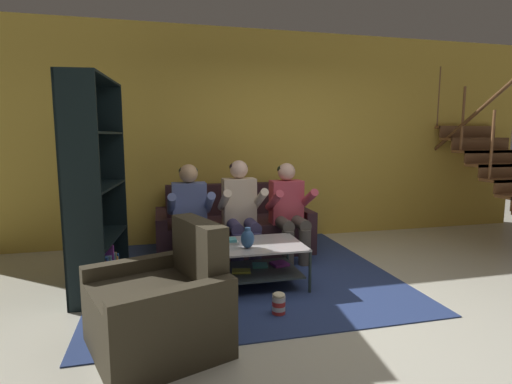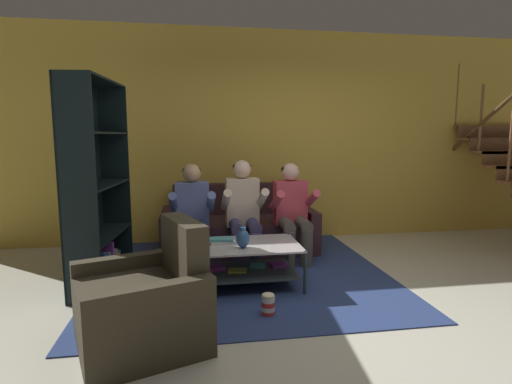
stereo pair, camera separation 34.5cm
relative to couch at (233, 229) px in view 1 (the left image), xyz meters
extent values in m
plane|color=beige|center=(0.58, -1.90, -0.28)|extent=(16.80, 16.80, 0.00)
cube|color=gold|center=(0.58, 0.56, 1.17)|extent=(8.40, 0.12, 2.90)
cube|color=brown|center=(3.82, -0.31, 0.79)|extent=(1.02, 0.28, 0.04)
cube|color=brown|center=(3.82, -0.44, 0.72)|extent=(1.02, 0.02, 0.18)
cube|color=brown|center=(3.82, -0.04, 0.97)|extent=(1.02, 0.28, 0.04)
cube|color=brown|center=(3.82, -0.17, 0.90)|extent=(1.02, 0.02, 0.18)
cube|color=brown|center=(3.82, 0.24, 1.15)|extent=(1.02, 0.28, 0.04)
cube|color=brown|center=(3.82, 0.11, 1.08)|extent=(1.02, 0.02, 0.18)
cube|color=brown|center=(3.82, 0.51, 1.33)|extent=(1.02, 0.28, 0.04)
cube|color=brown|center=(3.82, 0.38, 1.26)|extent=(1.02, 0.02, 0.18)
cube|color=brown|center=(3.82, 0.79, 1.51)|extent=(1.02, 0.28, 0.04)
cube|color=brown|center=(3.82, 0.66, 1.44)|extent=(1.02, 0.02, 0.18)
cylinder|color=brown|center=(3.35, -0.59, 1.08)|extent=(0.04, 0.04, 0.90)
cylinder|color=brown|center=(3.35, -0.04, 1.44)|extent=(0.04, 0.04, 0.90)
cylinder|color=brown|center=(3.35, 0.51, 1.80)|extent=(0.04, 0.04, 0.90)
cylinder|color=brown|center=(3.35, -0.45, 1.62)|extent=(0.05, 2.51, 1.66)
cube|color=#3C242B|center=(0.00, -0.05, -0.07)|extent=(1.66, 0.91, 0.42)
cube|color=#331F24|center=(0.00, 0.31, 0.35)|extent=(1.66, 0.18, 0.41)
cube|color=#3C242B|center=(-0.89, -0.05, -0.01)|extent=(0.13, 0.91, 0.54)
cube|color=#3C242B|center=(0.89, -0.05, -0.01)|extent=(0.13, 0.91, 0.54)
cylinder|color=navy|center=(-0.68, -0.81, -0.07)|extent=(0.14, 0.14, 0.42)
cylinder|color=navy|center=(-0.48, -0.81, -0.07)|extent=(0.14, 0.14, 0.42)
cylinder|color=navy|center=(-0.68, -0.64, 0.18)|extent=(0.14, 0.42, 0.14)
cylinder|color=navy|center=(-0.48, -0.64, 0.18)|extent=(0.14, 0.42, 0.14)
cube|color=#6170AE|center=(-0.58, -0.43, 0.40)|extent=(0.38, 0.22, 0.52)
cylinder|color=#6170AE|center=(-0.78, -0.61, 0.46)|extent=(0.09, 0.49, 0.31)
cylinder|color=#6170AE|center=(-0.37, -0.61, 0.46)|extent=(0.09, 0.49, 0.31)
sphere|color=tan|center=(-0.58, -0.43, 0.77)|extent=(0.21, 0.21, 0.21)
ellipsoid|color=black|center=(-0.58, -0.41, 0.80)|extent=(0.21, 0.21, 0.13)
cylinder|color=#3C385F|center=(-0.10, -0.81, -0.07)|extent=(0.14, 0.14, 0.42)
cylinder|color=#3C385F|center=(0.10, -0.81, -0.07)|extent=(0.14, 0.14, 0.42)
cylinder|color=#3C385F|center=(-0.10, -0.64, 0.18)|extent=(0.14, 0.42, 0.14)
cylinder|color=#3C385F|center=(0.10, -0.64, 0.18)|extent=(0.14, 0.42, 0.14)
cube|color=beige|center=(0.00, -0.43, 0.42)|extent=(0.38, 0.22, 0.56)
cylinder|color=beige|center=(-0.20, -0.61, 0.48)|extent=(0.09, 0.49, 0.31)
cylinder|color=beige|center=(0.20, -0.61, 0.48)|extent=(0.09, 0.49, 0.31)
sphere|color=beige|center=(0.00, -0.43, 0.81)|extent=(0.21, 0.21, 0.21)
ellipsoid|color=black|center=(0.00, -0.41, 0.83)|extent=(0.21, 0.21, 0.13)
cylinder|color=#544D45|center=(0.48, -0.81, -0.07)|extent=(0.14, 0.14, 0.42)
cylinder|color=#544D45|center=(0.68, -0.81, -0.07)|extent=(0.14, 0.14, 0.42)
cylinder|color=#544D45|center=(0.48, -0.64, 0.18)|extent=(0.14, 0.42, 0.14)
cylinder|color=#544D45|center=(0.68, -0.64, 0.18)|extent=(0.14, 0.42, 0.14)
cube|color=#C34354|center=(0.58, -0.43, 0.40)|extent=(0.38, 0.22, 0.52)
cylinder|color=#C34354|center=(0.37, -0.61, 0.45)|extent=(0.09, 0.49, 0.31)
cylinder|color=#C34354|center=(0.78, -0.61, 0.45)|extent=(0.09, 0.49, 0.31)
sphere|color=beige|center=(0.58, -0.43, 0.77)|extent=(0.21, 0.21, 0.21)
ellipsoid|color=black|center=(0.58, -0.41, 0.79)|extent=(0.21, 0.21, 0.13)
cube|color=#BCBABA|center=(-0.11, -1.27, 0.14)|extent=(1.11, 0.69, 0.02)
cube|color=#344040|center=(-0.11, -1.27, -0.13)|extent=(1.02, 0.63, 0.02)
cylinder|color=#26322F|center=(-0.65, -1.60, -0.06)|extent=(0.03, 0.03, 0.42)
cylinder|color=#26322F|center=(0.44, -1.60, -0.06)|extent=(0.03, 0.03, 0.42)
cylinder|color=#26322F|center=(-0.65, -0.94, -0.06)|extent=(0.03, 0.03, 0.42)
cylinder|color=#26322F|center=(0.44, -0.94, -0.06)|extent=(0.03, 0.03, 0.42)
cube|color=purple|center=(-0.39, -1.20, -0.10)|extent=(0.24, 0.20, 0.03)
cube|color=gold|center=(-0.16, -1.30, -0.11)|extent=(0.20, 0.15, 0.02)
cube|color=teal|center=(0.06, -1.17, -0.11)|extent=(0.18, 0.17, 0.02)
cube|color=#882F92|center=(0.27, -1.19, -0.11)|extent=(0.19, 0.18, 0.03)
cube|color=navy|center=(-0.05, -0.76, -0.27)|extent=(3.01, 3.22, 0.01)
cube|color=slate|center=(-0.05, -0.76, -0.27)|extent=(1.66, 1.77, 0.00)
ellipsoid|color=#2E5691|center=(-0.12, -1.39, 0.23)|extent=(0.13, 0.13, 0.18)
cylinder|color=#2E5691|center=(-0.12, -1.39, 0.32)|extent=(0.06, 0.06, 0.04)
cube|color=silver|center=(-0.29, -1.20, 0.16)|extent=(0.25, 0.16, 0.03)
cube|color=teal|center=(-0.30, -1.20, 0.18)|extent=(0.23, 0.13, 0.03)
cube|color=black|center=(-1.53, -1.51, 0.72)|extent=(0.32, 0.05, 1.99)
cube|color=black|center=(-1.42, -0.47, 0.72)|extent=(0.32, 0.05, 1.99)
cube|color=black|center=(-1.62, -0.98, 0.72)|extent=(0.13, 1.06, 1.99)
cube|color=black|center=(-1.47, -0.99, -0.27)|extent=(0.43, 1.06, 0.02)
cube|color=black|center=(-1.47, -0.99, 0.22)|extent=(0.43, 1.06, 0.02)
cube|color=black|center=(-1.47, -0.99, 0.72)|extent=(0.43, 1.06, 0.02)
cube|color=black|center=(-1.47, -0.99, 1.22)|extent=(0.43, 1.06, 0.02)
cube|color=black|center=(-1.47, -0.99, 1.71)|extent=(0.43, 1.06, 0.02)
cube|color=#3B844F|center=(-1.49, -1.48, -0.04)|extent=(0.22, 0.05, 0.42)
cube|color=#C83A33|center=(-1.52, -1.43, -0.06)|extent=(0.28, 0.08, 0.38)
cube|color=#1E2727|center=(-1.50, -1.37, -0.08)|extent=(0.26, 0.07, 0.34)
cube|color=#3059A8|center=(-1.49, -1.32, -0.06)|extent=(0.26, 0.07, 0.39)
cube|color=#A27042|center=(-1.47, -1.28, -0.09)|extent=(0.22, 0.06, 0.32)
cube|color=teal|center=(-1.48, -1.24, -0.11)|extent=(0.24, 0.05, 0.29)
cube|color=#6999B2|center=(-1.46, -1.20, -0.08)|extent=(0.21, 0.05, 0.36)
cube|color=#305AAB|center=(-1.46, -1.15, -0.11)|extent=(0.22, 0.07, 0.30)
cube|color=purple|center=(-1.47, -1.09, -0.04)|extent=(0.26, 0.06, 0.43)
cube|color=teal|center=(-1.47, -1.05, -0.09)|extent=(0.27, 0.07, 0.34)
cube|color=#927655|center=(-1.47, -0.99, -0.09)|extent=(0.29, 0.08, 0.33)
cube|color=orange|center=(-1.46, -0.93, -0.12)|extent=(0.27, 0.08, 0.27)
cube|color=#2454A9|center=(-1.42, -0.88, -0.11)|extent=(0.21, 0.06, 0.29)
cube|color=#393224|center=(-0.95, -2.27, -0.05)|extent=(0.97, 0.84, 0.46)
cube|color=#393224|center=(-0.64, -2.16, 0.39)|extent=(0.35, 0.62, 0.41)
cube|color=#393224|center=(-1.07, -1.94, 0.00)|extent=(0.80, 0.38, 0.56)
cube|color=#393224|center=(-0.83, -2.61, 0.00)|extent=(0.80, 0.38, 0.56)
cylinder|color=red|center=(0.02, -1.96, -0.26)|extent=(0.11, 0.11, 0.04)
cylinder|color=white|center=(0.02, -1.96, -0.22)|extent=(0.11, 0.11, 0.04)
cylinder|color=red|center=(0.02, -1.96, -0.18)|extent=(0.11, 0.11, 0.04)
cylinder|color=white|center=(0.02, -1.96, -0.14)|extent=(0.11, 0.11, 0.04)
ellipsoid|color=beige|center=(0.02, -1.96, -0.10)|extent=(0.10, 0.10, 0.04)
camera|label=1|loc=(-0.91, -4.95, 1.19)|focal=28.00mm
camera|label=2|loc=(-0.57, -5.02, 1.19)|focal=28.00mm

